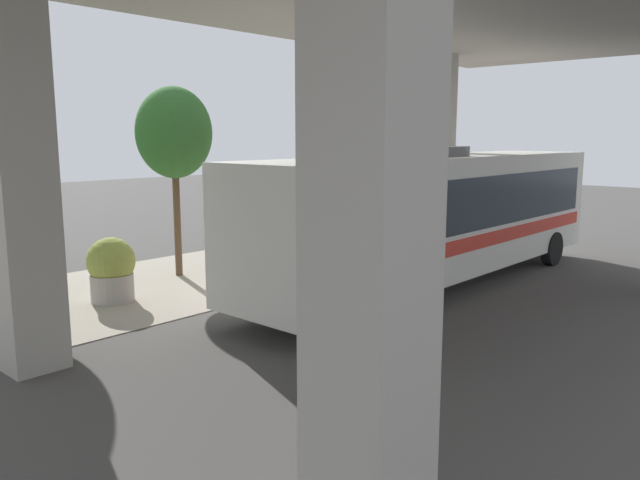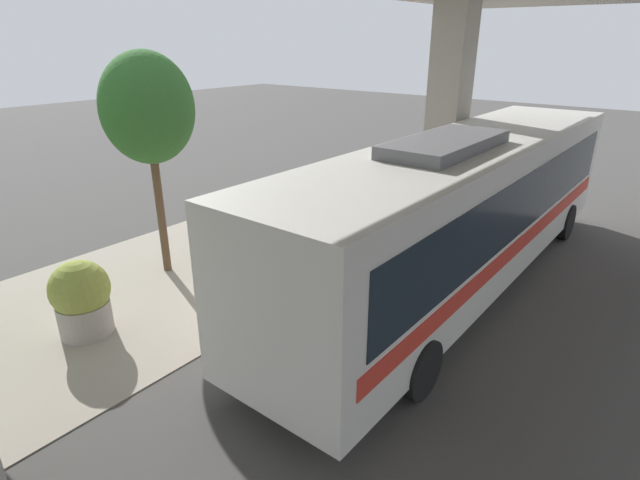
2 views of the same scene
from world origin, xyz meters
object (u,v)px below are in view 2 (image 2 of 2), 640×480
Objects in this scene: bus at (465,203)px; planter_middle at (285,222)px; fire_hydrant at (264,252)px; planter_front at (81,298)px; street_tree_near at (148,109)px.

planter_middle is (-4.39, -1.08, -1.13)m from bus.
bus is 14.67× the size of fire_hydrant.
bus is at bearing 54.54° from planter_front.
planter_front reaches higher than fire_hydrant.
street_tree_near is (-1.42, -2.76, 3.07)m from planter_middle.
bus is 2.50× the size of street_tree_near.
street_tree_near is (-5.81, -3.84, 1.94)m from bus.
bus is 4.66m from planter_middle.
planter_front is 0.93× the size of planter_middle.
street_tree_near reaches higher than planter_front.
planter_front is 5.44m from planter_middle.
bus is at bearing 33.44° from street_tree_near.
street_tree_near reaches higher than bus.
bus is 7.82× the size of planter_middle.
street_tree_near is at bearing -146.56° from bus.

